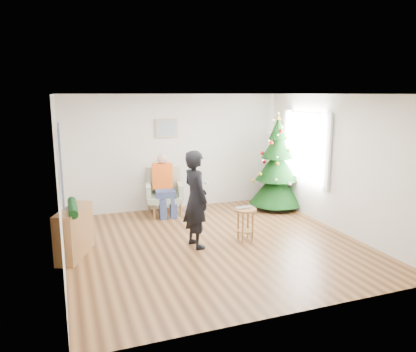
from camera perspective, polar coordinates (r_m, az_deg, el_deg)
name	(u,v)px	position (r m, az deg, el deg)	size (l,w,h in m)	color
floor	(214,243)	(7.28, 0.90, -9.47)	(5.00, 5.00, 0.00)	brown
ceiling	(215,94)	(6.79, 0.97, 11.46)	(5.00, 5.00, 0.00)	white
wall_back	(175,152)	(9.26, -4.64, 3.38)	(5.00, 5.00, 0.00)	silver
wall_front	(293,210)	(4.74, 11.89, -4.77)	(5.00, 5.00, 0.00)	silver
wall_left	(59,182)	(6.47, -20.20, -0.85)	(5.00, 5.00, 0.00)	silver
wall_right	(336,163)	(8.14, 17.59, 1.75)	(5.00, 5.00, 0.00)	silver
window_panel	(306,146)	(8.90, 13.60, 4.06)	(0.04, 1.30, 1.40)	white
curtains	(305,147)	(8.89, 13.44, 4.05)	(0.05, 1.75, 1.50)	white
christmas_tree	(277,167)	(9.35, 9.64, 1.32)	(1.20, 1.20, 2.17)	#3F2816
stool	(245,224)	(7.37, 5.28, -6.75)	(0.39, 0.39, 0.59)	brown
laptop	(246,208)	(7.28, 5.33, -4.51)	(0.32, 0.21, 0.03)	silver
armchair	(164,197)	(8.94, -6.17, -2.99)	(0.88, 0.84, 1.02)	#95A384
seated_person	(164,184)	(8.81, -6.20, -1.14)	(0.49, 0.67, 1.33)	navy
standing_man	(196,199)	(6.91, -1.76, -3.29)	(0.61, 0.40, 1.68)	black
game_controller	(206,183)	(6.87, -0.27, -0.96)	(0.04, 0.13, 0.04)	white
console	(74,232)	(6.98, -18.29, -7.53)	(0.30, 1.00, 0.80)	brown
garland	(73,207)	(6.85, -18.51, -4.20)	(0.14, 0.14, 0.90)	black
tapestry	(61,163)	(6.72, -20.02, 1.77)	(0.03, 1.50, 1.15)	black
framed_picture	(167,128)	(9.12, -5.85, 6.71)	(0.52, 0.05, 0.42)	tan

